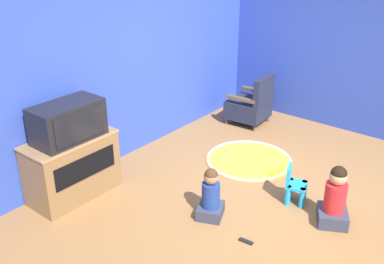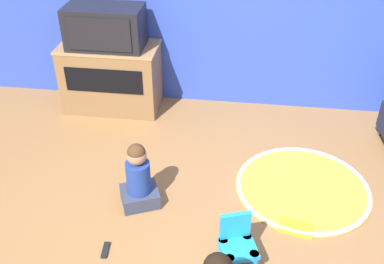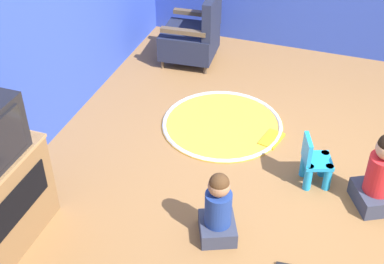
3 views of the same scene
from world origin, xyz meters
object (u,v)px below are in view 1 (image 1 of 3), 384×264
Objects in this scene: child_watching_left at (211,196)px; black_armchair at (251,105)px; book at (279,173)px; yellow_kid_chair at (295,187)px; child_watching_center at (335,199)px; remote_control at (246,241)px; television at (68,122)px; tv_cabinet at (72,166)px.

black_armchair is at bearing -0.76° from child_watching_left.
child_watching_left reaches higher than book.
yellow_kid_chair is at bearing -58.39° from child_watching_left.
yellow_kid_chair is 0.54m from child_watching_center.
remote_control is at bearing 158.84° from yellow_kid_chair.
child_watching_center is at bearing 72.71° from book.
television is at bearing 90.07° from child_watching_left.
black_armchair is 2.35m from yellow_kid_chair.
child_watching_center is (1.41, -2.63, -0.67)m from television.
black_armchair is at bearing -64.32° from remote_control.
television reaches higher than child_watching_left.
black_armchair is 5.41× the size of remote_control.
television reaches higher than book.
tv_cabinet reaches higher than yellow_kid_chair.
child_watching_center is (1.41, -2.66, -0.09)m from tv_cabinet.
remote_control is at bearing -75.96° from tv_cabinet.
yellow_kid_chair is 0.76× the size of child_watching_left.
child_watching_left is (-2.52, -1.06, -0.06)m from black_armchair.
black_armchair is at bearing 25.02° from yellow_kid_chair.
remote_control is (-1.45, -0.42, -0.00)m from book.
tv_cabinet is at bearing -12.99° from black_armchair.
television is at bearing 8.43° from remote_control.
child_watching_center reaches higher than yellow_kid_chair.
television is 2.35m from remote_control.
child_watching_left is (-0.85, 0.59, 0.07)m from yellow_kid_chair.
child_watching_left is at bearing 95.67° from child_watching_center.
book is (0.57, 0.97, -0.29)m from child_watching_center.
black_armchair is (3.18, -0.46, -0.65)m from television.
child_watching_center reaches higher than remote_control.
book is at bearing 40.57° from black_armchair.
child_watching_center is at bearing -121.20° from yellow_kid_chair.
television is 1.15× the size of child_watching_center.
remote_control is at bearing -127.59° from child_watching_left.
child_watching_left reaches higher than remote_control.
tv_cabinet is 1.69m from child_watching_left.
child_watching_center reaches higher than book.
yellow_kid_chair is 1.52× the size of book.
television reaches higher than remote_control.
book is 1.98× the size of remote_control.
child_watching_center is 2.29× the size of book.
tv_cabinet is 2.32× the size of yellow_kid_chair.
book is (1.98, -1.66, -0.95)m from television.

